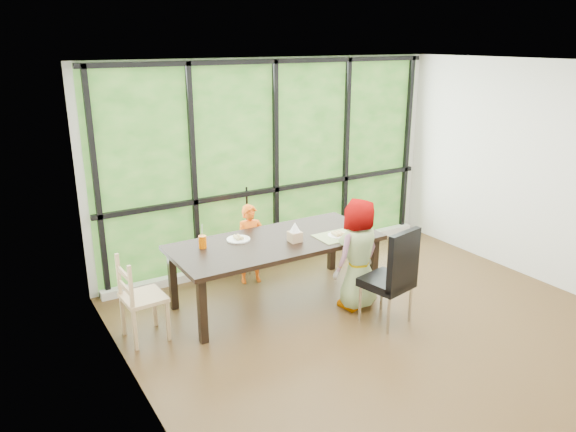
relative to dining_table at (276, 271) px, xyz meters
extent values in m
plane|color=black|center=(0.64, -1.08, -0.38)|extent=(5.00, 5.00, 0.00)
plane|color=silver|center=(0.64, 1.17, 0.98)|extent=(5.00, 0.00, 5.00)
cube|color=#235219|center=(0.64, 1.15, 0.98)|extent=(4.80, 0.02, 2.65)
cube|color=silver|center=(0.64, 1.07, -0.33)|extent=(4.80, 0.12, 0.10)
cube|color=black|center=(0.00, 0.00, 0.00)|extent=(2.45, 1.24, 0.75)
cube|color=black|center=(-0.04, 1.07, 0.17)|extent=(0.59, 0.59, 1.08)
cube|color=black|center=(0.76, -1.03, 0.17)|extent=(0.55, 0.55, 1.08)
cube|color=tan|center=(-1.55, -0.03, 0.08)|extent=(0.42, 0.44, 0.90)
imported|color=#E4550C|center=(0.00, 0.63, 0.13)|extent=(0.41, 0.31, 1.00)
imported|color=gray|center=(0.70, -0.59, 0.26)|extent=(0.69, 0.53, 1.27)
cube|color=tan|center=(0.67, -0.25, 0.38)|extent=(0.50, 0.36, 0.01)
cylinder|color=white|center=(-0.36, 0.23, 0.38)|extent=(0.27, 0.27, 0.02)
cylinder|color=white|center=(0.69, -0.25, 0.38)|extent=(0.24, 0.24, 0.02)
cylinder|color=#D85B00|center=(-0.80, 0.21, 0.44)|extent=(0.09, 0.09, 0.14)
cylinder|color=#57C235|center=(0.96, -0.27, 0.43)|extent=(0.07, 0.07, 0.12)
cylinder|color=white|center=(1.13, 0.06, 0.42)|extent=(0.08, 0.08, 0.08)
cube|color=tan|center=(0.17, -0.14, 0.43)|extent=(0.13, 0.13, 0.12)
cylinder|color=white|center=(-0.80, 0.21, 0.55)|extent=(0.01, 0.04, 0.20)
cylinder|color=pink|center=(0.96, -0.27, 0.53)|extent=(0.01, 0.04, 0.20)
cone|color=white|center=(0.17, -0.14, 0.55)|extent=(0.12, 0.12, 0.11)
camera|label=1|loc=(-2.88, -5.04, 2.55)|focal=34.26mm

